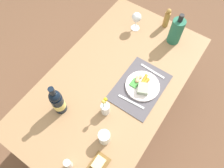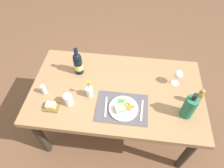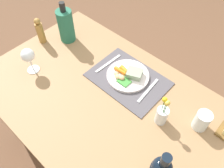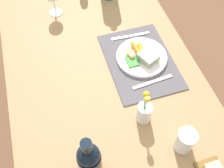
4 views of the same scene
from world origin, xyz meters
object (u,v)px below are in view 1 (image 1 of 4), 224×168
at_px(dinner_plate, 142,86).
at_px(cooler_bottle, 176,31).
at_px(knife, 152,71).
at_px(butter_dish, 99,164).
at_px(fork, 131,102).
at_px(flower_vase, 105,108).
at_px(pepper_mill, 167,18).
at_px(wine_glass, 136,18).
at_px(salt_shaker, 68,164).
at_px(water_tumbler, 104,138).
at_px(wine_bottle, 58,102).
at_px(dining_table, 113,86).

relative_size(dinner_plate, cooler_bottle, 0.90).
relative_size(knife, cooler_bottle, 0.74).
relative_size(knife, butter_dish, 1.59).
height_order(fork, flower_vase, flower_vase).
bearing_deg(butter_dish, pepper_mill, 9.24).
distance_m(pepper_mill, wine_glass, 0.26).
bearing_deg(salt_shaker, water_tumbler, -18.93).
xyz_separation_m(fork, salt_shaker, (-0.58, 0.09, 0.04)).
relative_size(wine_bottle, salt_shaker, 3.05).
distance_m(fork, butter_dish, 0.47).
height_order(dining_table, flower_vase, flower_vase).
bearing_deg(water_tumbler, dinner_plate, -0.29).
bearing_deg(flower_vase, pepper_mill, 2.21).
relative_size(pepper_mill, flower_vase, 0.93).
xyz_separation_m(dinner_plate, wine_glass, (0.47, 0.35, 0.10)).
height_order(knife, cooler_bottle, cooler_bottle).
relative_size(knife, water_tumbler, 1.87).
height_order(dinner_plate, water_tumbler, water_tumbler).
relative_size(wine_glass, cooler_bottle, 0.59).
distance_m(water_tumbler, salt_shaker, 0.27).
xyz_separation_m(wine_glass, cooler_bottle, (0.06, -0.33, -0.00)).
height_order(knife, butter_dish, butter_dish).
height_order(dinner_plate, knife, dinner_plate).
height_order(wine_bottle, flower_vase, wine_bottle).
height_order(cooler_bottle, butter_dish, cooler_bottle).
bearing_deg(knife, wine_glass, 51.16).
bearing_deg(pepper_mill, wine_bottle, 168.16).
xyz_separation_m(cooler_bottle, salt_shaker, (-1.25, 0.07, -0.07)).
height_order(wine_bottle, cooler_bottle, wine_bottle).
bearing_deg(butter_dish, water_tumbler, 22.49).
bearing_deg(dinner_plate, wine_bottle, 141.09).
bearing_deg(wine_bottle, water_tumbler, -90.73).
relative_size(dining_table, butter_dish, 12.28).
height_order(wine_bottle, water_tumbler, wine_bottle).
xyz_separation_m(dining_table, water_tumbler, (-0.40, -0.20, 0.13)).
bearing_deg(dining_table, dinner_plate, -69.35).
distance_m(butter_dish, water_tumbler, 0.16).
bearing_deg(flower_vase, wine_glass, 16.87).
relative_size(dinner_plate, knife, 1.22).
bearing_deg(dining_table, flower_vase, -157.76).
relative_size(dining_table, wine_glass, 9.68).
distance_m(dining_table, knife, 0.33).
distance_m(dining_table, butter_dish, 0.61).
xyz_separation_m(knife, cooler_bottle, (0.37, 0.01, 0.11)).
xyz_separation_m(flower_vase, water_tumbler, (-0.16, -0.11, -0.01)).
bearing_deg(dining_table, butter_dish, -154.06).
relative_size(dining_table, cooler_bottle, 5.67).
bearing_deg(flower_vase, water_tumbler, -146.53).
relative_size(dining_table, fork, 7.83).
height_order(dining_table, cooler_bottle, cooler_bottle).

